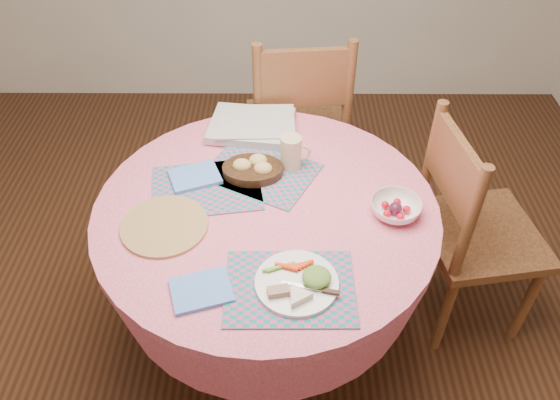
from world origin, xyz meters
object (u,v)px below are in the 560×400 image
at_px(wicker_trivet, 165,226).
at_px(dining_table, 267,243).
at_px(chair_right, 471,228).
at_px(bread_bowl, 253,168).
at_px(dinner_plate, 299,282).
at_px(fruit_bowl, 395,208).
at_px(chair_back, 299,124).
at_px(latte_mug, 292,152).

bearing_deg(wicker_trivet, dining_table, 17.22).
height_order(chair_right, bread_bowl, chair_right).
distance_m(dinner_plate, fruit_bowl, 0.47).
bearing_deg(dining_table, wicker_trivet, -162.78).
relative_size(chair_back, dinner_plate, 4.07).
distance_m(chair_back, bread_bowl, 0.70).
distance_m(dining_table, bread_bowl, 0.29).
distance_m(chair_back, dinner_plate, 1.20).
bearing_deg(latte_mug, dining_table, -112.67).
bearing_deg(fruit_bowl, wicker_trivet, -175.10).
relative_size(chair_right, chair_back, 0.95).
relative_size(dining_table, chair_back, 1.17).
bearing_deg(dinner_plate, chair_back, 88.69).
height_order(dining_table, chair_back, chair_back).
bearing_deg(wicker_trivet, fruit_bowl, 4.90).
xyz_separation_m(dining_table, chair_right, (0.82, 0.12, -0.03)).
height_order(wicker_trivet, bread_bowl, bread_bowl).
relative_size(chair_right, fruit_bowl, 4.30).
relative_size(bread_bowl, latte_mug, 1.72).
distance_m(dining_table, latte_mug, 0.36).
height_order(dinner_plate, latte_mug, latte_mug).
xyz_separation_m(dinner_plate, latte_mug, (-0.02, 0.59, 0.05)).
relative_size(chair_back, latte_mug, 7.88).
relative_size(chair_back, wicker_trivet, 3.52).
bearing_deg(fruit_bowl, bread_bowl, 157.01).
height_order(bread_bowl, latte_mug, latte_mug).
relative_size(bread_bowl, fruit_bowl, 0.98).
distance_m(chair_right, wicker_trivet, 1.21).
height_order(chair_back, wicker_trivet, chair_back).
xyz_separation_m(chair_back, wicker_trivet, (-0.48, -0.92, 0.21)).
bearing_deg(chair_right, wicker_trivet, 91.99).
bearing_deg(bread_bowl, fruit_bowl, -22.99).
distance_m(chair_right, chair_back, 0.97).
distance_m(chair_right, dinner_plate, 0.89).
bearing_deg(wicker_trivet, chair_right, 11.05).
relative_size(dinner_plate, latte_mug, 1.93).
bearing_deg(latte_mug, fruit_bowl, -35.88).
relative_size(chair_right, wicker_trivet, 3.36).
xyz_separation_m(dining_table, chair_back, (0.14, 0.81, -0.00)).
bearing_deg(latte_mug, chair_back, 85.66).
bearing_deg(fruit_bowl, chair_right, 23.60).
xyz_separation_m(chair_right, fruit_bowl, (-0.36, -0.16, 0.25)).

